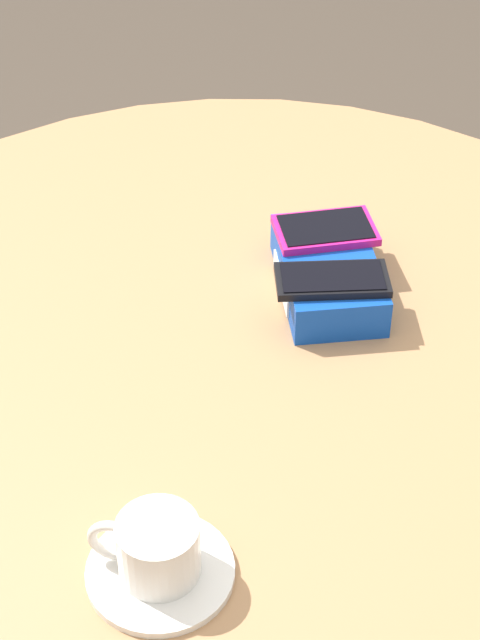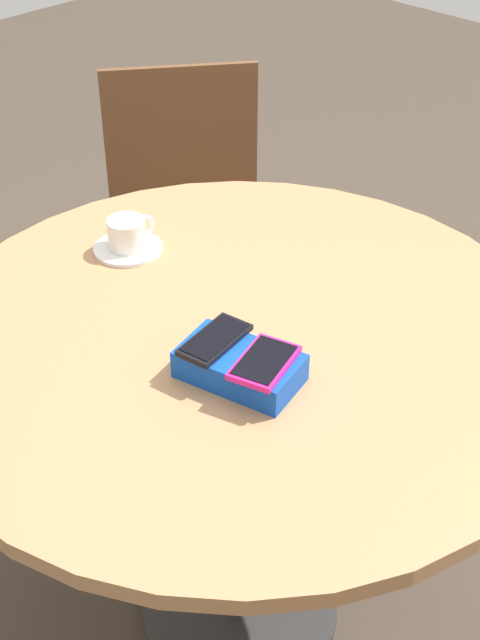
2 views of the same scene
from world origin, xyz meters
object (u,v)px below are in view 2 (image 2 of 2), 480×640
Objects in this scene: coffee_cup at (128,233)px; phone_magenta at (264,362)px; phone_box at (240,366)px; saucer at (128,248)px; chair_far_side at (189,224)px; round_table at (240,378)px; phone_black at (215,340)px.

phone_magenta is at bearing 165.43° from coffee_cup.
coffee_cup is (0.43, -0.13, 0.01)m from phone_box.
phone_magenta is 1.32× the size of coffee_cup.
chair_far_side is (0.40, -0.52, -0.32)m from saucer.
round_table is 0.23m from phone_magenta.
phone_black reaches higher than phone_box.
saucer is 0.73m from chair_far_side.
coffee_cup is at bearing -16.86° from phone_box.
phone_box is (-0.09, 0.09, 0.13)m from round_table.
round_table is 0.36m from saucer.
round_table is 10.84× the size of coffee_cup.
coffee_cup is at bearing -6.13° from round_table.
phone_black is at bearing 139.90° from chair_far_side.
saucer is (0.34, -0.03, 0.11)m from round_table.
phone_black is 0.41m from saucer.
coffee_cup is (0.48, -0.12, -0.02)m from phone_magenta.
coffee_cup reaches higher than phone_black.
phone_black reaches higher than saucer.
coffee_cup reaches higher than phone_magenta.
phone_magenta is 0.50m from saucer.
phone_magenta is at bearing 143.70° from chair_far_side.
coffee_cup is at bearing -19.74° from phone_black.
phone_box is at bearing 163.14° from coffee_cup.
saucer is 0.16× the size of chair_far_side.
round_table is 0.20m from phone_black.
coffee_cup is (0.34, -0.04, 0.15)m from round_table.
phone_box is 1.56× the size of phone_magenta.
saucer is (0.48, -0.12, -0.05)m from phone_magenta.
saucer is at bearing -16.55° from phone_box.
phone_box is 0.45m from saucer.
coffee_cup reaches higher than round_table.
chair_far_side is at bearing -40.10° from phone_black.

